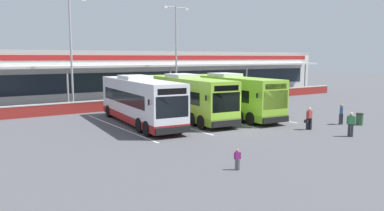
{
  "coord_description": "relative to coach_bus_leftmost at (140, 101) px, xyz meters",
  "views": [
    {
      "loc": [
        -17.07,
        -20.31,
        5.22
      ],
      "look_at": [
        -1.5,
        3.0,
        1.6
      ],
      "focal_mm": 35.1,
      "sensor_mm": 36.0,
      "label": 1
    }
  ],
  "objects": [
    {
      "name": "ground_plane",
      "position": [
        4.33,
        -6.14,
        -1.79
      ],
      "size": [
        200.0,
        200.0,
        0.0
      ],
      "primitive_type": "plane",
      "color": "#4C4C51"
    },
    {
      "name": "terminal_building",
      "position": [
        4.33,
        20.77,
        1.23
      ],
      "size": [
        70.0,
        13.0,
        6.0
      ],
      "color": "silver",
      "rests_on": "ground"
    },
    {
      "name": "red_barrier_wall",
      "position": [
        4.33,
        8.36,
        -1.23
      ],
      "size": [
        60.0,
        0.4,
        1.1
      ],
      "color": "maroon",
      "rests_on": "ground"
    },
    {
      "name": "coach_bus_leftmost",
      "position": [
        0.0,
        0.0,
        0.0
      ],
      "size": [
        3.91,
        12.34,
        3.78
      ],
      "color": "silver",
      "rests_on": "ground"
    },
    {
      "name": "coach_bus_left_centre",
      "position": [
        4.47,
        0.06,
        0.0
      ],
      "size": [
        3.91,
        12.34,
        3.78
      ],
      "color": "#8CC633",
      "rests_on": "ground"
    },
    {
      "name": "coach_bus_centre",
      "position": [
        8.53,
        -0.78,
        0.0
      ],
      "size": [
        3.91,
        12.34,
        3.78
      ],
      "color": "#8CC633",
      "rests_on": "ground"
    },
    {
      "name": "bay_stripe_far_west",
      "position": [
        -1.97,
        -0.14,
        -1.78
      ],
      "size": [
        0.14,
        13.0,
        0.01
      ],
      "primitive_type": "cube",
      "color": "silver",
      "rests_on": "ground"
    },
    {
      "name": "bay_stripe_west",
      "position": [
        2.23,
        -0.14,
        -1.78
      ],
      "size": [
        0.14,
        13.0,
        0.01
      ],
      "primitive_type": "cube",
      "color": "silver",
      "rests_on": "ground"
    },
    {
      "name": "bay_stripe_mid_west",
      "position": [
        6.43,
        -0.14,
        -1.78
      ],
      "size": [
        0.14,
        13.0,
        0.01
      ],
      "primitive_type": "cube",
      "color": "silver",
      "rests_on": "ground"
    },
    {
      "name": "bay_stripe_centre",
      "position": [
        10.63,
        -0.14,
        -1.78
      ],
      "size": [
        0.14,
        13.0,
        0.01
      ],
      "primitive_type": "cube",
      "color": "silver",
      "rests_on": "ground"
    },
    {
      "name": "pedestrian_with_handbag",
      "position": [
        9.15,
        -8.91,
        -0.93
      ],
      "size": [
        0.62,
        0.33,
        1.62
      ],
      "color": "black",
      "rests_on": "ground"
    },
    {
      "name": "pedestrian_in_dark_coat",
      "position": [
        9.53,
        -12.0,
        -0.91
      ],
      "size": [
        0.43,
        0.46,
        1.62
      ],
      "color": "#33333D",
      "rests_on": "ground"
    },
    {
      "name": "pedestrian_child",
      "position": [
        -1.56,
        -13.52,
        -1.24
      ],
      "size": [
        0.32,
        0.25,
        1.0
      ],
      "color": "slate",
      "rests_on": "ground"
    },
    {
      "name": "pedestrian_near_bin",
      "position": [
        13.0,
        -8.88,
        -0.91
      ],
      "size": [
        0.5,
        0.38,
        1.62
      ],
      "color": "#33333D",
      "rests_on": "ground"
    },
    {
      "name": "lamp_post_west",
      "position": [
        -2.07,
        10.72,
        4.5
      ],
      "size": [
        3.24,
        0.28,
        11.0
      ],
      "color": "#9E9EA3",
      "rests_on": "ground"
    },
    {
      "name": "lamp_post_centre",
      "position": [
        10.04,
        10.94,
        4.5
      ],
      "size": [
        3.24,
        0.28,
        11.0
      ],
      "color": "#9E9EA3",
      "rests_on": "ground"
    },
    {
      "name": "litter_bin",
      "position": [
        13.96,
        -9.85,
        -1.32
      ],
      "size": [
        0.54,
        0.54,
        0.93
      ],
      "color": "#2D5133",
      "rests_on": "ground"
    }
  ]
}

